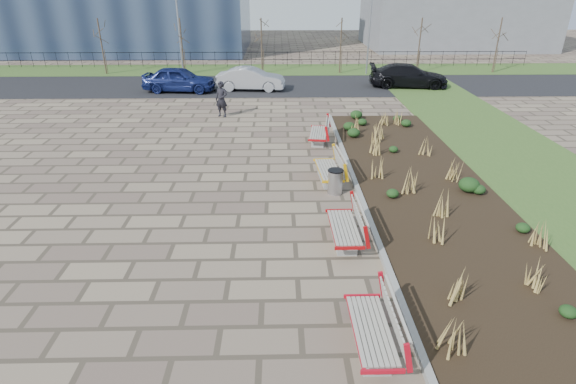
{
  "coord_description": "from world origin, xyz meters",
  "views": [
    {
      "loc": [
        1.25,
        -8.93,
        6.53
      ],
      "look_at": [
        1.5,
        3.0,
        0.9
      ],
      "focal_mm": 28.0,
      "sensor_mm": 36.0,
      "label": 1
    }
  ],
  "objects_px": {
    "lamp_east": "(369,33)",
    "lamp_west": "(179,33)",
    "litter_bin": "(335,182)",
    "car_blue": "(179,79)",
    "bench_a": "(372,327)",
    "bench_b": "(344,225)",
    "car_black": "(408,76)",
    "pedestrian": "(221,99)",
    "bench_c": "(328,168)",
    "bench_d": "(318,131)",
    "car_silver": "(251,79)"
  },
  "relations": [
    {
      "from": "car_black",
      "to": "lamp_east",
      "type": "distance_m",
      "value": 5.51
    },
    {
      "from": "lamp_east",
      "to": "bench_c",
      "type": "bearing_deg",
      "value": -103.92
    },
    {
      "from": "bench_d",
      "to": "car_black",
      "type": "height_order",
      "value": "car_black"
    },
    {
      "from": "bench_b",
      "to": "lamp_east",
      "type": "bearing_deg",
      "value": 77.49
    },
    {
      "from": "bench_d",
      "to": "car_blue",
      "type": "distance_m",
      "value": 13.05
    },
    {
      "from": "bench_d",
      "to": "car_silver",
      "type": "relative_size",
      "value": 0.48
    },
    {
      "from": "litter_bin",
      "to": "car_black",
      "type": "height_order",
      "value": "car_black"
    },
    {
      "from": "bench_d",
      "to": "litter_bin",
      "type": "relative_size",
      "value": 2.53
    },
    {
      "from": "lamp_east",
      "to": "lamp_west",
      "type": "bearing_deg",
      "value": 180.0
    },
    {
      "from": "bench_c",
      "to": "car_black",
      "type": "distance_m",
      "value": 17.04
    },
    {
      "from": "bench_d",
      "to": "lamp_west",
      "type": "bearing_deg",
      "value": 127.33
    },
    {
      "from": "bench_a",
      "to": "car_blue",
      "type": "height_order",
      "value": "car_blue"
    },
    {
      "from": "bench_b",
      "to": "lamp_west",
      "type": "distance_m",
      "value": 26.05
    },
    {
      "from": "bench_b",
      "to": "lamp_east",
      "type": "xyz_separation_m",
      "value": [
        5.0,
        24.31,
        2.54
      ]
    },
    {
      "from": "bench_c",
      "to": "car_blue",
      "type": "relative_size",
      "value": 0.46
    },
    {
      "from": "car_black",
      "to": "litter_bin",
      "type": "bearing_deg",
      "value": 164.32
    },
    {
      "from": "bench_a",
      "to": "pedestrian",
      "type": "xyz_separation_m",
      "value": [
        -4.74,
        16.65,
        0.42
      ]
    },
    {
      "from": "bench_d",
      "to": "litter_bin",
      "type": "height_order",
      "value": "bench_d"
    },
    {
      "from": "bench_a",
      "to": "bench_d",
      "type": "distance_m",
      "value": 12.38
    },
    {
      "from": "litter_bin",
      "to": "lamp_east",
      "type": "bearing_deg",
      "value": 77.05
    },
    {
      "from": "litter_bin",
      "to": "car_silver",
      "type": "distance_m",
      "value": 16.3
    },
    {
      "from": "car_black",
      "to": "car_silver",
      "type": "bearing_deg",
      "value": 100.58
    },
    {
      "from": "bench_b",
      "to": "lamp_east",
      "type": "relative_size",
      "value": 0.35
    },
    {
      "from": "car_blue",
      "to": "lamp_west",
      "type": "height_order",
      "value": "lamp_west"
    },
    {
      "from": "car_black",
      "to": "lamp_east",
      "type": "xyz_separation_m",
      "value": [
        -1.96,
        4.62,
        2.27
      ]
    },
    {
      "from": "pedestrian",
      "to": "car_blue",
      "type": "bearing_deg",
      "value": 140.24
    },
    {
      "from": "pedestrian",
      "to": "car_silver",
      "type": "distance_m",
      "value": 6.39
    },
    {
      "from": "bench_a",
      "to": "car_black",
      "type": "relative_size",
      "value": 0.41
    },
    {
      "from": "lamp_west",
      "to": "car_black",
      "type": "bearing_deg",
      "value": -16.15
    },
    {
      "from": "bench_b",
      "to": "lamp_west",
      "type": "xyz_separation_m",
      "value": [
        -9.0,
        24.31,
        2.54
      ]
    },
    {
      "from": "bench_b",
      "to": "pedestrian",
      "type": "distance_m",
      "value": 13.56
    },
    {
      "from": "litter_bin",
      "to": "car_blue",
      "type": "xyz_separation_m",
      "value": [
        -8.25,
        15.54,
        0.38
      ]
    },
    {
      "from": "bench_b",
      "to": "car_silver",
      "type": "relative_size",
      "value": 0.48
    },
    {
      "from": "car_blue",
      "to": "litter_bin",
      "type": "bearing_deg",
      "value": -146.83
    },
    {
      "from": "lamp_east",
      "to": "bench_a",
      "type": "bearing_deg",
      "value": -100.03
    },
    {
      "from": "lamp_west",
      "to": "lamp_east",
      "type": "xyz_separation_m",
      "value": [
        14.0,
        0.0,
        0.0
      ]
    },
    {
      "from": "car_black",
      "to": "bench_c",
      "type": "bearing_deg",
      "value": 162.6
    },
    {
      "from": "bench_a",
      "to": "bench_b",
      "type": "relative_size",
      "value": 1.0
    },
    {
      "from": "pedestrian",
      "to": "lamp_east",
      "type": "xyz_separation_m",
      "value": [
        9.74,
        11.61,
        2.12
      ]
    },
    {
      "from": "car_silver",
      "to": "lamp_east",
      "type": "relative_size",
      "value": 0.73
    },
    {
      "from": "car_blue",
      "to": "pedestrian",
      "type": "bearing_deg",
      "value": -145.05
    },
    {
      "from": "bench_b",
      "to": "car_black",
      "type": "distance_m",
      "value": 20.88
    },
    {
      "from": "car_silver",
      "to": "lamp_west",
      "type": "bearing_deg",
      "value": 51.15
    },
    {
      "from": "car_blue",
      "to": "car_black",
      "type": "xyz_separation_m",
      "value": [
        15.08,
        1.06,
        -0.03
      ]
    },
    {
      "from": "bench_b",
      "to": "car_blue",
      "type": "distance_m",
      "value": 20.33
    },
    {
      "from": "litter_bin",
      "to": "lamp_east",
      "type": "xyz_separation_m",
      "value": [
        4.88,
        21.22,
        2.62
      ]
    },
    {
      "from": "bench_b",
      "to": "litter_bin",
      "type": "relative_size",
      "value": 2.53
    },
    {
      "from": "bench_b",
      "to": "pedestrian",
      "type": "height_order",
      "value": "pedestrian"
    },
    {
      "from": "bench_d",
      "to": "bench_a",
      "type": "bearing_deg",
      "value": -82.2
    },
    {
      "from": "bench_d",
      "to": "car_black",
      "type": "distance_m",
      "value": 13.24
    }
  ]
}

